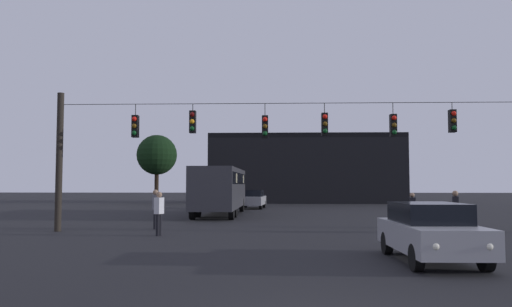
{
  "coord_description": "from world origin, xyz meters",
  "views": [
    {
      "loc": [
        -0.81,
        -7.49,
        2.01
      ],
      "look_at": [
        -1.76,
        19.42,
        3.66
      ],
      "focal_mm": 35.04,
      "sensor_mm": 36.0,
      "label": 1
    }
  ],
  "objects_px": {
    "pedestrian_crossing_center": "(456,209)",
    "pedestrian_crossing_left": "(159,211)",
    "tree_left_silhouette": "(157,155)",
    "car_far_left": "(253,199)",
    "city_bus": "(220,186)",
    "car_near_right": "(430,231)",
    "pedestrian_crossing_right": "(155,207)",
    "pedestrian_near_bus": "(412,208)"
  },
  "relations": [
    {
      "from": "pedestrian_crossing_center",
      "to": "pedestrian_crossing_left",
      "type": "bearing_deg",
      "value": -173.5
    },
    {
      "from": "pedestrian_crossing_center",
      "to": "tree_left_silhouette",
      "type": "bearing_deg",
      "value": 124.11
    },
    {
      "from": "car_far_left",
      "to": "tree_left_silhouette",
      "type": "relative_size",
      "value": 0.65
    },
    {
      "from": "city_bus",
      "to": "tree_left_silhouette",
      "type": "distance_m",
      "value": 18.49
    },
    {
      "from": "car_near_right",
      "to": "tree_left_silhouette",
      "type": "relative_size",
      "value": 0.63
    },
    {
      "from": "city_bus",
      "to": "pedestrian_crossing_right",
      "type": "xyz_separation_m",
      "value": [
        -1.85,
        -10.12,
        -0.86
      ]
    },
    {
      "from": "car_far_left",
      "to": "city_bus",
      "type": "bearing_deg",
      "value": -101.42
    },
    {
      "from": "city_bus",
      "to": "car_near_right",
      "type": "relative_size",
      "value": 2.53
    },
    {
      "from": "car_far_left",
      "to": "pedestrian_crossing_center",
      "type": "bearing_deg",
      "value": -65.7
    },
    {
      "from": "pedestrian_crossing_left",
      "to": "tree_left_silhouette",
      "type": "distance_m",
      "value": 30.43
    },
    {
      "from": "pedestrian_crossing_right",
      "to": "pedestrian_near_bus",
      "type": "relative_size",
      "value": 1.1
    },
    {
      "from": "car_near_right",
      "to": "pedestrian_near_bus",
      "type": "relative_size",
      "value": 2.71
    },
    {
      "from": "pedestrian_crossing_left",
      "to": "tree_left_silhouette",
      "type": "bearing_deg",
      "value": 103.48
    },
    {
      "from": "city_bus",
      "to": "tree_left_silhouette",
      "type": "bearing_deg",
      "value": 116.21
    },
    {
      "from": "car_near_right",
      "to": "pedestrian_crossing_left",
      "type": "xyz_separation_m",
      "value": [
        -8.53,
        6.24,
        0.18
      ]
    },
    {
      "from": "car_far_left",
      "to": "pedestrian_crossing_left",
      "type": "relative_size",
      "value": 2.59
    },
    {
      "from": "tree_left_silhouette",
      "to": "pedestrian_crossing_right",
      "type": "bearing_deg",
      "value": -76.8
    },
    {
      "from": "pedestrian_near_bus",
      "to": "pedestrian_crossing_center",
      "type": "bearing_deg",
      "value": -68.2
    },
    {
      "from": "car_far_left",
      "to": "pedestrian_crossing_center",
      "type": "distance_m",
      "value": 22.24
    },
    {
      "from": "pedestrian_crossing_left",
      "to": "pedestrian_near_bus",
      "type": "xyz_separation_m",
      "value": [
        10.89,
        3.95,
        -0.07
      ]
    },
    {
      "from": "car_near_right",
      "to": "tree_left_silhouette",
      "type": "height_order",
      "value": "tree_left_silhouette"
    },
    {
      "from": "city_bus",
      "to": "tree_left_silhouette",
      "type": "height_order",
      "value": "tree_left_silhouette"
    },
    {
      "from": "car_near_right",
      "to": "tree_left_silhouette",
      "type": "bearing_deg",
      "value": 113.63
    },
    {
      "from": "pedestrian_near_bus",
      "to": "car_far_left",
      "type": "bearing_deg",
      "value": 114.66
    },
    {
      "from": "city_bus",
      "to": "pedestrian_near_bus",
      "type": "bearing_deg",
      "value": -42.47
    },
    {
      "from": "pedestrian_crossing_right",
      "to": "pedestrian_crossing_left",
      "type": "bearing_deg",
      "value": -73.94
    },
    {
      "from": "pedestrian_crossing_center",
      "to": "pedestrian_crossing_right",
      "type": "distance_m",
      "value": 12.83
    },
    {
      "from": "pedestrian_crossing_center",
      "to": "pedestrian_crossing_right",
      "type": "bearing_deg",
      "value": 173.31
    },
    {
      "from": "city_bus",
      "to": "pedestrian_crossing_right",
      "type": "height_order",
      "value": "city_bus"
    },
    {
      "from": "car_far_left",
      "to": "pedestrian_crossing_center",
      "type": "xyz_separation_m",
      "value": [
        9.15,
        -20.27,
        0.19
      ]
    },
    {
      "from": "car_near_right",
      "to": "pedestrian_crossing_left",
      "type": "bearing_deg",
      "value": 143.85
    },
    {
      "from": "car_near_right",
      "to": "tree_left_silhouette",
      "type": "distance_m",
      "value": 39.05
    },
    {
      "from": "city_bus",
      "to": "car_far_left",
      "type": "xyz_separation_m",
      "value": [
        1.75,
        8.65,
        -1.07
      ]
    },
    {
      "from": "city_bus",
      "to": "pedestrian_crossing_center",
      "type": "height_order",
      "value": "city_bus"
    },
    {
      "from": "city_bus",
      "to": "pedestrian_crossing_center",
      "type": "distance_m",
      "value": 15.96
    },
    {
      "from": "pedestrian_crossing_right",
      "to": "tree_left_silhouette",
      "type": "height_order",
      "value": "tree_left_silhouette"
    },
    {
      "from": "car_far_left",
      "to": "pedestrian_crossing_left",
      "type": "distance_m",
      "value": 21.81
    },
    {
      "from": "car_near_right",
      "to": "pedestrian_crossing_right",
      "type": "height_order",
      "value": "pedestrian_crossing_right"
    },
    {
      "from": "tree_left_silhouette",
      "to": "city_bus",
      "type": "bearing_deg",
      "value": -63.79
    },
    {
      "from": "car_near_right",
      "to": "pedestrian_crossing_center",
      "type": "distance_m",
      "value": 8.32
    },
    {
      "from": "city_bus",
      "to": "pedestrian_crossing_left",
      "type": "bearing_deg",
      "value": -94.51
    },
    {
      "from": "city_bus",
      "to": "pedestrian_crossing_left",
      "type": "distance_m",
      "value": 13.05
    }
  ]
}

